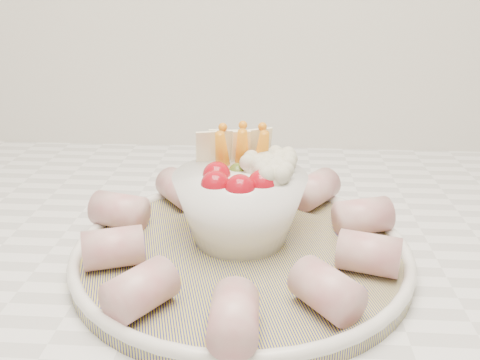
{
  "coord_description": "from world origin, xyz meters",
  "views": [
    {
      "loc": [
        0.17,
        0.91,
        1.19
      ],
      "look_at": [
        0.14,
        1.4,
        1.0
      ],
      "focal_mm": 40.0,
      "sensor_mm": 36.0,
      "label": 1
    }
  ],
  "objects": [
    {
      "name": "cured_meat_rolls",
      "position": [
        0.14,
        1.38,
        0.95
      ],
      "size": [
        0.32,
        0.32,
        0.04
      ],
      "color": "#B05057",
      "rests_on": "serving_platter"
    },
    {
      "name": "serving_platter",
      "position": [
        0.14,
        1.38,
        0.93
      ],
      "size": [
        0.41,
        0.41,
        0.02
      ],
      "color": "navy",
      "rests_on": "kitchen_counter"
    },
    {
      "name": "veggie_bowl",
      "position": [
        0.14,
        1.4,
        0.98
      ],
      "size": [
        0.13,
        0.13,
        0.11
      ],
      "color": "white",
      "rests_on": "serving_platter"
    }
  ]
}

